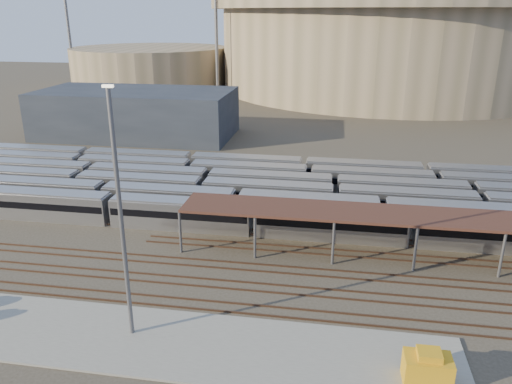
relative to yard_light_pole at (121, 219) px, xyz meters
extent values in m
plane|color=#383026|center=(7.43, 14.29, -10.74)|extent=(420.00, 420.00, 0.00)
cube|color=gray|center=(2.43, -0.71, -10.64)|extent=(50.00, 9.00, 0.20)
cube|color=#ADACB1|center=(6.74, 22.29, -8.94)|extent=(112.00, 2.90, 3.60)
cube|color=#ADACB1|center=(3.71, 26.49, -8.94)|extent=(112.00, 2.90, 3.60)
cube|color=#ADACB1|center=(16.59, 30.69, -8.94)|extent=(112.00, 2.90, 3.60)
cube|color=#ADACB1|center=(-2.46, 34.89, -8.94)|extent=(112.00, 2.90, 3.60)
cube|color=#ADACB1|center=(12.39, 39.09, -8.94)|extent=(112.00, 2.90, 3.60)
cube|color=#ADACB1|center=(11.30, 43.29, -8.94)|extent=(112.00, 2.90, 3.60)
cylinder|color=#5B5B60|center=(-0.57, 15.59, -8.24)|extent=(0.30, 0.30, 5.00)
cylinder|color=#5B5B60|center=(-0.57, 20.99, -8.24)|extent=(0.30, 0.30, 5.00)
cylinder|color=#5B5B60|center=(8.00, 15.59, -8.24)|extent=(0.30, 0.30, 5.00)
cylinder|color=#5B5B60|center=(8.00, 20.99, -8.24)|extent=(0.30, 0.30, 5.00)
cylinder|color=#5B5B60|center=(16.57, 15.59, -8.24)|extent=(0.30, 0.30, 5.00)
cylinder|color=#5B5B60|center=(16.57, 20.99, -8.24)|extent=(0.30, 0.30, 5.00)
cylinder|color=#5B5B60|center=(25.14, 15.59, -8.24)|extent=(0.30, 0.30, 5.00)
cylinder|color=#5B5B60|center=(25.14, 20.99, -8.24)|extent=(0.30, 0.30, 5.00)
cylinder|color=#5B5B60|center=(33.71, 15.59, -8.24)|extent=(0.30, 0.30, 5.00)
cylinder|color=#5B5B60|center=(33.71, 20.99, -8.24)|extent=(0.30, 0.30, 5.00)
cube|color=#3C2318|center=(29.43, 18.29, -5.59)|extent=(60.00, 6.00, 0.30)
cube|color=#4C3323|center=(7.43, 12.54, -10.65)|extent=(170.00, 0.12, 0.18)
cube|color=#4C3323|center=(7.43, 14.04, -10.65)|extent=(170.00, 0.12, 0.18)
cube|color=#4C3323|center=(7.43, 8.54, -10.65)|extent=(170.00, 0.12, 0.18)
cube|color=#4C3323|center=(7.43, 10.04, -10.65)|extent=(170.00, 0.12, 0.18)
cube|color=#4C3323|center=(7.43, 4.54, -10.65)|extent=(170.00, 0.12, 0.18)
cube|color=#4C3323|center=(7.43, 6.04, -10.65)|extent=(170.00, 0.12, 0.18)
cylinder|color=gray|center=(32.43, 154.29, 3.26)|extent=(116.00, 116.00, 28.00)
cylinder|color=gray|center=(32.43, 154.29, 18.76)|extent=(124.00, 124.00, 3.00)
cylinder|color=gray|center=(-52.57, 144.29, -3.74)|extent=(56.00, 56.00, 14.00)
cube|color=#1E232D|center=(-27.57, 69.29, -5.74)|extent=(42.00, 20.00, 10.00)
cylinder|color=#5B5B60|center=(-22.57, 124.29, 7.26)|extent=(1.00, 1.00, 36.00)
cylinder|color=#5B5B60|center=(-77.57, 134.29, 7.26)|extent=(1.00, 1.00, 36.00)
cylinder|color=#5B5B60|center=(-2.57, 174.29, 7.26)|extent=(1.00, 1.00, 36.00)
cylinder|color=#5B5B60|center=(0.00, 0.00, -0.18)|extent=(0.36, 0.36, 20.70)
cube|color=#FFF2CC|center=(0.00, 0.00, 10.27)|extent=(0.82, 0.35, 0.20)
cube|color=#C48B12|center=(23.85, -2.13, -9.46)|extent=(3.46, 2.19, 2.15)
camera|label=1|loc=(16.39, -33.76, 15.26)|focal=35.00mm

